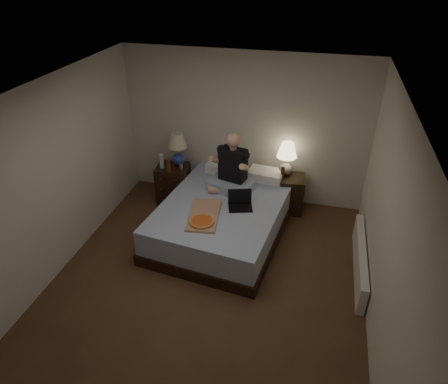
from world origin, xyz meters
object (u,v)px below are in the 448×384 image
(lamp_right, at_px, (286,159))
(beer_bottle_left, at_px, (168,165))
(lamp_left, at_px, (178,149))
(pizza_box, at_px, (202,222))
(nightstand_left, at_px, (173,184))
(water_bottle, at_px, (162,161))
(bed, at_px, (223,218))
(nightstand_right, at_px, (288,194))
(laptop, at_px, (240,201))
(soda_can, at_px, (181,167))
(person, at_px, (231,163))
(beer_bottle_right, at_px, (282,173))
(radiator, at_px, (360,260))

(lamp_right, relative_size, beer_bottle_left, 2.43)
(lamp_left, height_order, pizza_box, lamp_left)
(nightstand_left, relative_size, beer_bottle_left, 2.90)
(water_bottle, distance_m, beer_bottle_left, 0.17)
(lamp_left, bearing_deg, lamp_right, 5.78)
(bed, relative_size, nightstand_right, 3.62)
(nightstand_left, xyz_separation_m, laptop, (1.33, -0.79, 0.35))
(pizza_box, bearing_deg, soda_can, 112.88)
(lamp_left, relative_size, person, 0.60)
(water_bottle, relative_size, pizza_box, 0.33)
(water_bottle, height_order, laptop, water_bottle)
(lamp_right, xyz_separation_m, pizza_box, (-0.94, -1.58, -0.30))
(person, bearing_deg, beer_bottle_right, 45.79)
(nightstand_right, bearing_deg, soda_can, -177.50)
(nightstand_left, bearing_deg, bed, -38.82)
(beer_bottle_right, bearing_deg, radiator, -44.38)
(lamp_left, xyz_separation_m, radiator, (2.96, -1.18, -0.75))
(lamp_right, distance_m, pizza_box, 1.86)
(nightstand_left, height_order, water_bottle, water_bottle)
(lamp_right, bearing_deg, lamp_left, -174.22)
(bed, bearing_deg, radiator, -3.96)
(nightstand_right, relative_size, laptop, 1.82)
(nightstand_right, xyz_separation_m, beer_bottle_left, (-1.93, -0.36, 0.47))
(nightstand_right, relative_size, soda_can, 6.18)
(water_bottle, height_order, soda_can, water_bottle)
(lamp_right, bearing_deg, radiator, -48.78)
(beer_bottle_right, relative_size, laptop, 0.68)
(bed, relative_size, radiator, 1.40)
(bed, height_order, person, person)
(lamp_right, distance_m, beer_bottle_left, 1.89)
(soda_can, bearing_deg, pizza_box, -59.54)
(nightstand_right, distance_m, beer_bottle_left, 2.02)
(lamp_left, xyz_separation_m, lamp_right, (1.76, 0.18, -0.05))
(soda_can, distance_m, radiator, 3.07)
(nightstand_right, relative_size, beer_bottle_left, 2.69)
(radiator, bearing_deg, person, 158.56)
(beer_bottle_left, bearing_deg, nightstand_right, 10.64)
(nightstand_left, bearing_deg, beer_bottle_right, -1.65)
(water_bottle, xyz_separation_m, pizza_box, (1.05, -1.22, -0.19))
(person, xyz_separation_m, radiator, (1.96, -0.77, -0.82))
(lamp_right, bearing_deg, bed, -129.24)
(water_bottle, relative_size, laptop, 0.74)
(lamp_left, xyz_separation_m, water_bottle, (-0.22, -0.18, -0.15))
(nightstand_left, distance_m, person, 1.32)
(nightstand_right, relative_size, person, 0.66)
(soda_can, bearing_deg, nightstand_right, 8.56)
(lamp_left, distance_m, beer_bottle_right, 1.75)
(lamp_left, xyz_separation_m, pizza_box, (0.83, -1.40, -0.35))
(bed, relative_size, lamp_right, 4.00)
(lamp_left, xyz_separation_m, beer_bottle_right, (1.73, 0.01, -0.21))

